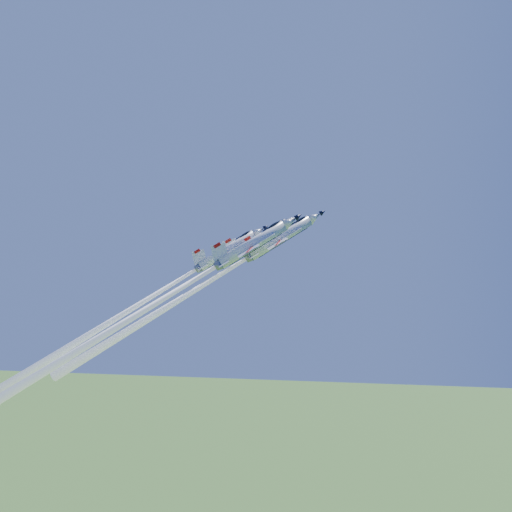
% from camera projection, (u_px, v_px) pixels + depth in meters
% --- Properties ---
extents(jet_lead, '(43.70, 15.98, 39.45)m').
position_uv_depth(jet_lead, '(198.00, 288.00, 106.77)').
color(jet_lead, silver).
extents(jet_left, '(47.23, 17.11, 42.97)m').
position_uv_depth(jet_left, '(174.00, 292.00, 115.74)').
color(jet_left, silver).
extents(jet_right, '(51.12, 18.21, 47.13)m').
position_uv_depth(jet_right, '(138.00, 314.00, 99.60)').
color(jet_right, silver).
extents(jet_slot, '(44.79, 16.05, 41.10)m').
position_uv_depth(jet_slot, '(136.00, 306.00, 107.01)').
color(jet_slot, silver).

